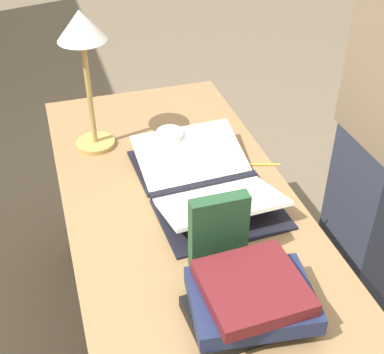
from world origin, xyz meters
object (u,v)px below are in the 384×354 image
book_stack_tall (252,299)px  book_standing_upright (219,232)px  open_book (205,182)px  pencil (258,164)px  reading_lamp (83,43)px  coffee_mug (170,142)px

book_stack_tall → book_standing_upright: (0.19, 0.02, 0.05)m
open_book → book_stack_tall: bearing=171.6°
pencil → book_standing_upright: bearing=144.5°
reading_lamp → coffee_mug: size_ratio=3.99×
book_stack_tall → coffee_mug: (0.72, 0.00, -0.01)m
open_book → reading_lamp: 0.57m
book_stack_tall → reading_lamp: (0.85, 0.24, 0.31)m
book_standing_upright → reading_lamp: 0.74m
pencil → book_stack_tall: bearing=155.7°
coffee_mug → open_book: bearing=-166.7°
open_book → pencil: (0.07, -0.21, -0.02)m
open_book → book_standing_upright: (-0.32, 0.07, 0.08)m
reading_lamp → open_book: bearing=-140.4°
book_standing_upright → coffee_mug: (0.54, -0.02, -0.06)m
open_book → pencil: open_book is taller
reading_lamp → coffee_mug: 0.42m
book_stack_tall → pencil: bearing=-24.3°
book_stack_tall → pencil: size_ratio=2.15×
reading_lamp → book_stack_tall: bearing=-164.5°
open_book → coffee_mug: size_ratio=4.66×
book_stack_tall → reading_lamp: bearing=15.5°
coffee_mug → pencil: size_ratio=0.84×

